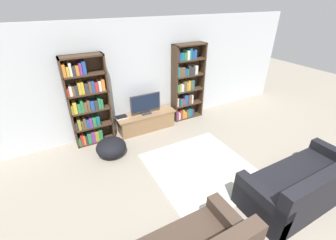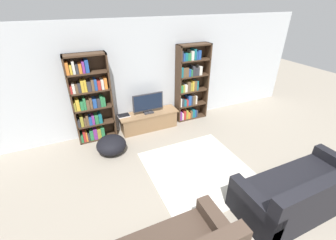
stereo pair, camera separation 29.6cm
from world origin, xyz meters
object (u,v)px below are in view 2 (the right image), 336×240
at_px(bookshelf_right, 190,84).
at_px(couch_right_sofa, 301,193).
at_px(bookshelf_left, 90,101).
at_px(television, 148,103).
at_px(beanbag_ottoman, 111,145).
at_px(laptop, 124,116).
at_px(tv_stand, 149,120).

relative_size(bookshelf_right, couch_right_sofa, 0.96).
height_order(bookshelf_left, couch_right_sofa, bookshelf_left).
distance_m(bookshelf_right, television, 1.24).
bearing_deg(beanbag_ottoman, laptop, 55.96).
xyz_separation_m(bookshelf_left, beanbag_ottoman, (0.22, -0.73, -0.78)).
relative_size(bookshelf_left, couch_right_sofa, 0.96).
distance_m(tv_stand, beanbag_ottoman, 1.26).
distance_m(bookshelf_left, bookshelf_right, 2.52).
bearing_deg(bookshelf_left, laptop, -2.39).
bearing_deg(television, tv_stand, 90.00).
bearing_deg(television, beanbag_ottoman, -150.20).
bearing_deg(couch_right_sofa, tv_stand, 112.07).
bearing_deg(beanbag_ottoman, television, 29.80).
height_order(bookshelf_left, laptop, bookshelf_left).
height_order(tv_stand, laptop, laptop).
distance_m(television, beanbag_ottoman, 1.36).
height_order(television, laptop, television).
bearing_deg(couch_right_sofa, bookshelf_right, 92.10).
bearing_deg(couch_right_sofa, bookshelf_left, 127.83).
distance_m(bookshelf_right, tv_stand, 1.43).
bearing_deg(television, couch_right_sofa, -67.88).
relative_size(tv_stand, television, 1.93).
bearing_deg(television, laptop, 172.14).
distance_m(bookshelf_right, laptop, 1.89).
bearing_deg(couch_right_sofa, laptop, 119.98).
bearing_deg(laptop, couch_right_sofa, -60.02).
height_order(tv_stand, beanbag_ottoman, tv_stand).
relative_size(bookshelf_right, laptop, 6.95).
xyz_separation_m(tv_stand, laptop, (-0.61, 0.08, 0.23)).
height_order(bookshelf_right, tv_stand, bookshelf_right).
xyz_separation_m(bookshelf_right, beanbag_ottoman, (-2.30, -0.74, -0.78)).
bearing_deg(bookshelf_left, television, -4.96).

